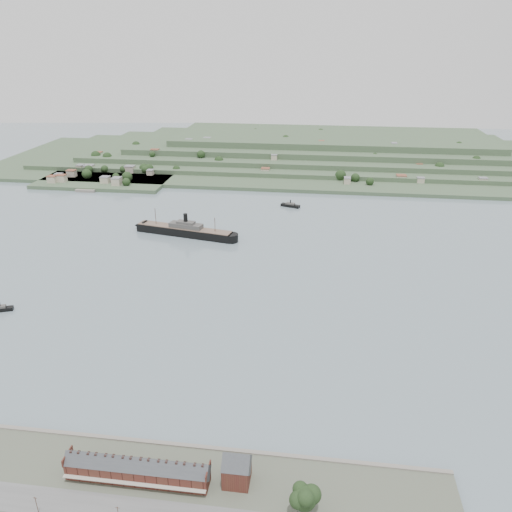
# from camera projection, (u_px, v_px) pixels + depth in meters

# --- Properties ---
(ground) EXTENTS (1400.00, 1400.00, 0.00)m
(ground) POSITION_uv_depth(u_px,v_px,m) (237.00, 286.00, 342.56)
(ground) COLOR slate
(ground) RESTS_ON ground
(terrace_row) EXTENTS (55.60, 9.80, 11.07)m
(terrace_row) POSITION_uv_depth(u_px,v_px,m) (137.00, 470.00, 188.50)
(terrace_row) COLOR #4F231C
(terrace_row) RESTS_ON ground
(gabled_building) EXTENTS (10.40, 10.18, 14.09)m
(gabled_building) POSITION_uv_depth(u_px,v_px,m) (237.00, 469.00, 187.07)
(gabled_building) COLOR #4F231C
(gabled_building) RESTS_ON ground
(far_peninsula) EXTENTS (760.00, 309.00, 30.00)m
(far_peninsula) POSITION_uv_depth(u_px,v_px,m) (304.00, 152.00, 691.25)
(far_peninsula) COLOR #3C5438
(far_peninsula) RESTS_ON ground
(steamship) EXTENTS (98.21, 30.52, 23.77)m
(steamship) POSITION_uv_depth(u_px,v_px,m) (182.00, 230.00, 430.01)
(steamship) COLOR black
(steamship) RESTS_ON ground
(tugboat) EXTENTS (15.03, 8.72, 6.56)m
(tugboat) POSITION_uv_depth(u_px,v_px,m) (1.00, 309.00, 311.04)
(tugboat) COLOR black
(tugboat) RESTS_ON ground
(ferry_west) EXTENTS (16.45, 6.28, 6.02)m
(ferry_west) POSITION_uv_depth(u_px,v_px,m) (121.00, 186.00, 567.11)
(ferry_west) COLOR black
(ferry_west) RESTS_ON ground
(ferry_east) EXTENTS (20.18, 11.65, 7.31)m
(ferry_east) POSITION_uv_depth(u_px,v_px,m) (290.00, 205.00, 502.78)
(ferry_east) COLOR black
(ferry_east) RESTS_ON ground
(fig_tree) EXTENTS (11.24, 9.73, 12.54)m
(fig_tree) POSITION_uv_depth(u_px,v_px,m) (305.00, 498.00, 173.82)
(fig_tree) COLOR #492F21
(fig_tree) RESTS_ON ground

